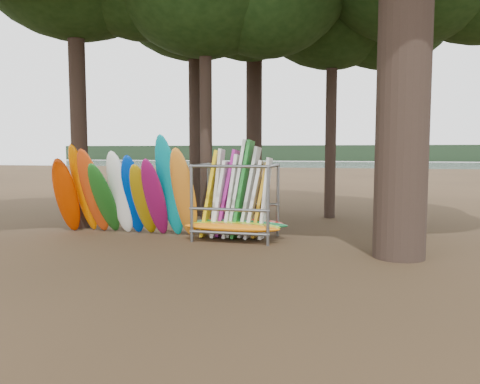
# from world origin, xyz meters

# --- Properties ---
(ground) EXTENTS (120.00, 120.00, 0.00)m
(ground) POSITION_xyz_m (0.00, 0.00, 0.00)
(ground) COLOR #47331E
(ground) RESTS_ON ground
(lake) EXTENTS (160.00, 160.00, 0.00)m
(lake) POSITION_xyz_m (0.00, 60.00, 0.00)
(lake) COLOR gray
(lake) RESTS_ON ground
(far_shore) EXTENTS (160.00, 4.00, 4.00)m
(far_shore) POSITION_xyz_m (0.00, 110.00, 2.00)
(far_shore) COLOR black
(far_shore) RESTS_ON ground
(kayak_row) EXTENTS (4.67, 1.83, 3.15)m
(kayak_row) POSITION_xyz_m (-2.99, 1.47, 1.26)
(kayak_row) COLOR #B62E00
(kayak_row) RESTS_ON ground
(storage_rack) EXTENTS (2.99, 1.55, 2.91)m
(storage_rack) POSITION_xyz_m (0.44, 1.79, 1.03)
(storage_rack) COLOR slate
(storage_rack) RESTS_ON ground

